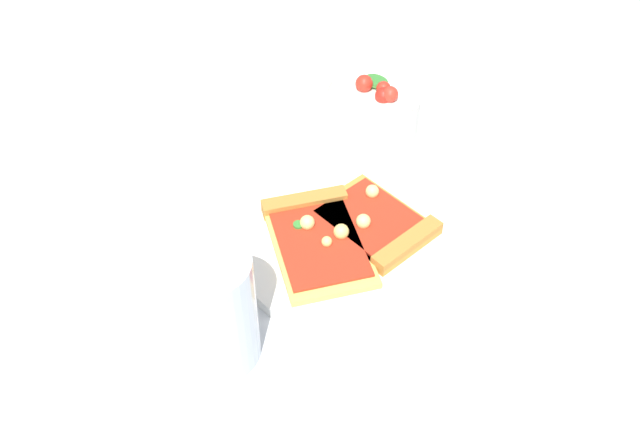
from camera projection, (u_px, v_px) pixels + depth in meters
The scene contains 6 objects.
ground_plane at pixel (347, 265), 0.80m from camera, with size 2.40×2.40×0.00m, color silver.
plate at pixel (347, 246), 0.81m from camera, with size 0.26×0.26×0.01m, color white.
pizza_slice_near at pixel (379, 225), 0.82m from camera, with size 0.16×0.15×0.02m.
pizza_slice_far at pixel (317, 236), 0.81m from camera, with size 0.15×0.10×0.02m.
salad_bowl at pixel (371, 109), 0.96m from camera, with size 0.13×0.13×0.08m.
soda_glass at pixel (216, 312), 0.67m from camera, with size 0.08×0.08×0.13m.
Camera 1 is at (-0.50, 0.17, 0.60)m, focal length 39.78 mm.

